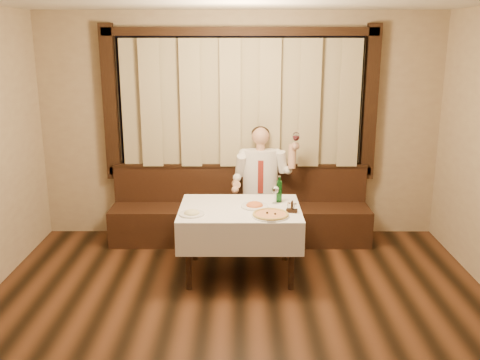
{
  "coord_description": "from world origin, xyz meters",
  "views": [
    {
      "loc": [
        0.01,
        -3.65,
        2.5
      ],
      "look_at": [
        0.0,
        1.9,
        1.0
      ],
      "focal_mm": 40.0,
      "sensor_mm": 36.0,
      "label": 1
    }
  ],
  "objects_px": {
    "pizza": "(271,215)",
    "seated_man": "(261,177)",
    "dining_table": "(240,217)",
    "pasta_red": "(255,203)",
    "banquette": "(240,216)",
    "cruet_caddy": "(292,208)",
    "green_bottle": "(279,191)",
    "pasta_cream": "(192,211)"
  },
  "relations": [
    {
      "from": "seated_man",
      "to": "pasta_red",
      "type": "bearing_deg",
      "value": -96.14
    },
    {
      "from": "pasta_red",
      "to": "cruet_caddy",
      "type": "height_order",
      "value": "cruet_caddy"
    },
    {
      "from": "banquette",
      "to": "pizza",
      "type": "height_order",
      "value": "banquette"
    },
    {
      "from": "pasta_cream",
      "to": "cruet_caddy",
      "type": "bearing_deg",
      "value": 4.34
    },
    {
      "from": "banquette",
      "to": "pasta_red",
      "type": "distance_m",
      "value": 1.13
    },
    {
      "from": "banquette",
      "to": "dining_table",
      "type": "bearing_deg",
      "value": -90.0
    },
    {
      "from": "banquette",
      "to": "green_bottle",
      "type": "xyz_separation_m",
      "value": [
        0.42,
        -0.83,
        0.57
      ]
    },
    {
      "from": "banquette",
      "to": "pizza",
      "type": "relative_size",
      "value": 8.4
    },
    {
      "from": "dining_table",
      "to": "cruet_caddy",
      "type": "height_order",
      "value": "cruet_caddy"
    },
    {
      "from": "pizza",
      "to": "green_bottle",
      "type": "xyz_separation_m",
      "value": [
        0.12,
        0.48,
        0.11
      ]
    },
    {
      "from": "dining_table",
      "to": "pasta_red",
      "type": "xyz_separation_m",
      "value": [
        0.15,
        0.01,
        0.15
      ]
    },
    {
      "from": "dining_table",
      "to": "pasta_red",
      "type": "bearing_deg",
      "value": 3.68
    },
    {
      "from": "banquette",
      "to": "seated_man",
      "type": "height_order",
      "value": "seated_man"
    },
    {
      "from": "pizza",
      "to": "pasta_cream",
      "type": "relative_size",
      "value": 1.48
    },
    {
      "from": "pasta_red",
      "to": "pasta_cream",
      "type": "xyz_separation_m",
      "value": [
        -0.64,
        -0.25,
        -0.0
      ]
    },
    {
      "from": "seated_man",
      "to": "pasta_cream",
      "type": "bearing_deg",
      "value": -122.16
    },
    {
      "from": "cruet_caddy",
      "to": "pasta_red",
      "type": "bearing_deg",
      "value": 172.18
    },
    {
      "from": "dining_table",
      "to": "green_bottle",
      "type": "relative_size",
      "value": 4.37
    },
    {
      "from": "pasta_red",
      "to": "cruet_caddy",
      "type": "distance_m",
      "value": 0.41
    },
    {
      "from": "banquette",
      "to": "green_bottle",
      "type": "bearing_deg",
      "value": -63.05
    },
    {
      "from": "pasta_red",
      "to": "cruet_caddy",
      "type": "bearing_deg",
      "value": -25.03
    },
    {
      "from": "seated_man",
      "to": "green_bottle",
      "type": "bearing_deg",
      "value": -77.15
    },
    {
      "from": "banquette",
      "to": "cruet_caddy",
      "type": "relative_size",
      "value": 26.36
    },
    {
      "from": "banquette",
      "to": "pizza",
      "type": "distance_m",
      "value": 1.43
    },
    {
      "from": "pasta_red",
      "to": "green_bottle",
      "type": "relative_size",
      "value": 1.0
    },
    {
      "from": "pasta_cream",
      "to": "pizza",
      "type": "bearing_deg",
      "value": -3.37
    },
    {
      "from": "seated_man",
      "to": "dining_table",
      "type": "bearing_deg",
      "value": -105.21
    },
    {
      "from": "dining_table",
      "to": "green_bottle",
      "type": "bearing_deg",
      "value": 24.4
    },
    {
      "from": "banquette",
      "to": "pasta_cream",
      "type": "bearing_deg",
      "value": -110.98
    },
    {
      "from": "pizza",
      "to": "seated_man",
      "type": "relative_size",
      "value": 0.26
    },
    {
      "from": "dining_table",
      "to": "pizza",
      "type": "xyz_separation_m",
      "value": [
        0.31,
        -0.29,
        0.12
      ]
    },
    {
      "from": "dining_table",
      "to": "pizza",
      "type": "bearing_deg",
      "value": -43.28
    },
    {
      "from": "pasta_red",
      "to": "pasta_cream",
      "type": "relative_size",
      "value": 1.13
    },
    {
      "from": "pasta_red",
      "to": "pasta_cream",
      "type": "distance_m",
      "value": 0.69
    },
    {
      "from": "banquette",
      "to": "seated_man",
      "type": "xyz_separation_m",
      "value": [
        0.25,
        -0.09,
        0.53
      ]
    },
    {
      "from": "pizza",
      "to": "green_bottle",
      "type": "distance_m",
      "value": 0.51
    },
    {
      "from": "pizza",
      "to": "seated_man",
      "type": "height_order",
      "value": "seated_man"
    },
    {
      "from": "dining_table",
      "to": "pizza",
      "type": "distance_m",
      "value": 0.44
    },
    {
      "from": "banquette",
      "to": "seated_man",
      "type": "relative_size",
      "value": 2.21
    },
    {
      "from": "pasta_cream",
      "to": "seated_man",
      "type": "relative_size",
      "value": 0.18
    },
    {
      "from": "pasta_red",
      "to": "cruet_caddy",
      "type": "relative_size",
      "value": 2.39
    },
    {
      "from": "pizza",
      "to": "seated_man",
      "type": "distance_m",
      "value": 1.23
    }
  ]
}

